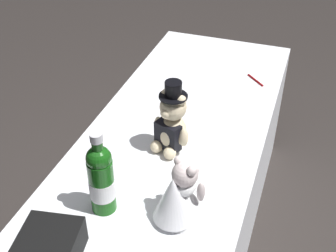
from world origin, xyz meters
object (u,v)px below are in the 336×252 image
Objects in this scene: teddy_bear_bride at (181,195)px; champagne_bottle at (101,178)px; signing_pen at (255,80)px; teddy_bear_groom at (172,123)px.

teddy_bear_bride is 0.74× the size of champagne_bottle.
signing_pen is at bearing -4.44° from teddy_bear_bride.
teddy_bear_bride is at bearing -79.01° from champagne_bottle.
teddy_bear_bride reaches higher than signing_pen.
signing_pen is (0.96, -0.07, -0.09)m from teddy_bear_bride.
teddy_bear_groom is 0.39m from champagne_bottle.
teddy_bear_groom is 1.29× the size of teddy_bear_bride.
teddy_bear_groom is 3.08× the size of signing_pen.
teddy_bear_bride is at bearing -156.73° from teddy_bear_groom.
teddy_bear_bride is 0.26m from champagne_bottle.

